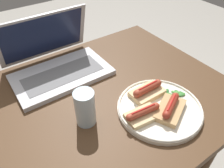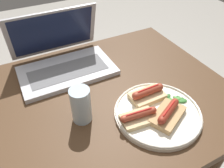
% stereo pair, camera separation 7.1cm
% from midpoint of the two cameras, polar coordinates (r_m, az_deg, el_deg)
% --- Properties ---
extents(desk, '(1.02, 0.71, 0.75)m').
position_cam_midpoint_polar(desk, '(0.81, -8.33, -9.91)').
color(desk, '#4C331E').
rests_on(desk, ground_plane).
extents(laptop, '(0.36, 0.27, 0.21)m').
position_cam_midpoint_polar(laptop, '(0.87, -16.58, 5.13)').
color(laptop, '#B7B7BC').
rests_on(laptop, desk).
extents(plate, '(0.27, 0.27, 0.02)m').
position_cam_midpoint_polar(plate, '(0.71, 9.53, -6.31)').
color(plate, silver).
rests_on(plate, desk).
extents(sausage_toast_left, '(0.12, 0.07, 0.04)m').
position_cam_midpoint_polar(sausage_toast_left, '(0.73, 6.47, -1.94)').
color(sausage_toast_left, '#D6B784').
rests_on(sausage_toast_left, plate).
extents(sausage_toast_middle, '(0.14, 0.12, 0.04)m').
position_cam_midpoint_polar(sausage_toast_middle, '(0.69, 12.14, -6.36)').
color(sausage_toast_middle, tan).
rests_on(sausage_toast_middle, plate).
extents(sausage_toast_right, '(0.12, 0.07, 0.04)m').
position_cam_midpoint_polar(sausage_toast_right, '(0.66, 4.96, -8.01)').
color(sausage_toast_right, '#D6B784').
rests_on(sausage_toast_right, plate).
extents(salad_pile, '(0.06, 0.08, 0.01)m').
position_cam_midpoint_polar(salad_pile, '(0.76, 13.77, -2.74)').
color(salad_pile, '#4C8E3D').
rests_on(salad_pile, plate).
extents(drinking_glass, '(0.06, 0.06, 0.12)m').
position_cam_midpoint_polar(drinking_glass, '(0.64, -10.22, -6.31)').
color(drinking_glass, silver).
rests_on(drinking_glass, desk).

